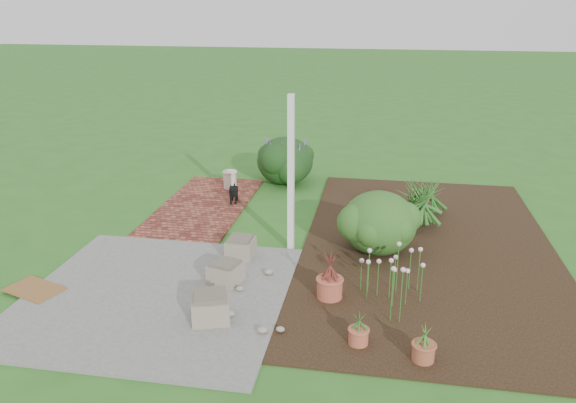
% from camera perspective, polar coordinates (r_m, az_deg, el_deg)
% --- Properties ---
extents(ground, '(80.00, 80.00, 0.00)m').
position_cam_1_polar(ground, '(9.11, -1.68, -4.91)').
color(ground, '#2E6520').
rests_on(ground, ground).
extents(concrete_patio, '(3.50, 3.50, 0.04)m').
position_cam_1_polar(concrete_patio, '(7.96, -13.23, -9.20)').
color(concrete_patio, slate).
rests_on(concrete_patio, ground).
extents(brick_path, '(1.60, 3.50, 0.04)m').
position_cam_1_polar(brick_path, '(11.09, -8.50, -0.40)').
color(brick_path, '#59221C').
rests_on(brick_path, ground).
extents(garden_bed, '(4.00, 7.00, 0.03)m').
position_cam_1_polar(garden_bed, '(9.44, 14.04, -4.53)').
color(garden_bed, black).
rests_on(garden_bed, ground).
extents(veranda_post, '(0.10, 0.10, 2.50)m').
position_cam_1_polar(veranda_post, '(8.71, 0.31, 2.71)').
color(veranda_post, white).
rests_on(veranda_post, ground).
extents(stone_trough_near, '(0.57, 0.57, 0.31)m').
position_cam_1_polar(stone_trough_near, '(7.17, -7.84, -10.67)').
color(stone_trough_near, '#7A6E5D').
rests_on(stone_trough_near, concrete_patio).
extents(stone_trough_mid, '(0.50, 0.50, 0.27)m').
position_cam_1_polar(stone_trough_mid, '(8.02, -6.35, -7.26)').
color(stone_trough_mid, '#766A5B').
rests_on(stone_trough_mid, concrete_patio).
extents(stone_trough_far, '(0.42, 0.42, 0.27)m').
position_cam_1_polar(stone_trough_far, '(8.78, -4.84, -4.72)').
color(stone_trough_far, gray).
rests_on(stone_trough_far, concrete_patio).
extents(coir_doormat, '(0.88, 0.71, 0.02)m').
position_cam_1_polar(coir_doormat, '(8.57, -24.36, -8.12)').
color(coir_doormat, brown).
rests_on(coir_doormat, concrete_patio).
extents(black_dog, '(0.18, 0.46, 0.40)m').
position_cam_1_polar(black_dog, '(11.02, -5.56, 1.01)').
color(black_dog, black).
rests_on(black_dog, brick_path).
extents(cream_ceramic_urn, '(0.30, 0.30, 0.37)m').
position_cam_1_polar(cream_ceramic_urn, '(11.94, -5.92, 2.22)').
color(cream_ceramic_urn, beige).
rests_on(cream_ceramic_urn, brick_path).
extents(evergreen_shrub, '(1.51, 1.51, 1.01)m').
position_cam_1_polar(evergreen_shrub, '(8.94, 9.23, -1.98)').
color(evergreen_shrub, '#123C16').
rests_on(evergreen_shrub, garden_bed).
extents(agapanthus_clump_back, '(1.49, 1.49, 1.02)m').
position_cam_1_polar(agapanthus_clump_back, '(10.01, 13.16, 0.21)').
color(agapanthus_clump_back, '#124017').
rests_on(agapanthus_clump_back, garden_bed).
extents(agapanthus_clump_front, '(1.11, 1.11, 0.85)m').
position_cam_1_polar(agapanthus_clump_front, '(10.67, 13.71, 0.90)').
color(agapanthus_clump_front, '#103A12').
rests_on(agapanthus_clump_front, garden_bed).
extents(pink_flower_patch, '(1.45, 1.45, 0.73)m').
position_cam_1_polar(pink_flower_patch, '(7.53, 10.45, -7.51)').
color(pink_flower_patch, '#113D0F').
rests_on(pink_flower_patch, garden_bed).
extents(terracotta_pot_bronze, '(0.45, 0.45, 0.28)m').
position_cam_1_polar(terracotta_pot_bronze, '(7.63, 4.25, -8.74)').
color(terracotta_pot_bronze, '#AE523B').
rests_on(terracotta_pot_bronze, garden_bed).
extents(terracotta_pot_small_left, '(0.29, 0.29, 0.21)m').
position_cam_1_polar(terracotta_pot_small_left, '(6.61, 13.60, -14.62)').
color(terracotta_pot_small_left, '#A05136').
rests_on(terracotta_pot_small_left, garden_bed).
extents(terracotta_pot_small_right, '(0.30, 0.30, 0.19)m').
position_cam_1_polar(terracotta_pot_small_right, '(6.75, 7.17, -13.41)').
color(terracotta_pot_small_right, '#B2563C').
rests_on(terracotta_pot_small_right, garden_bed).
extents(purple_flowering_bush, '(1.46, 1.46, 1.05)m').
position_cam_1_polar(purple_flowering_bush, '(12.29, -0.30, 4.30)').
color(purple_flowering_bush, black).
rests_on(purple_flowering_bush, ground).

